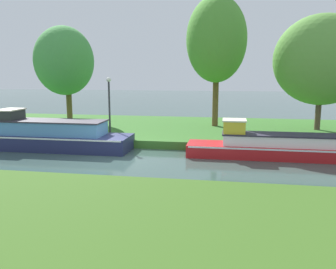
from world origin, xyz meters
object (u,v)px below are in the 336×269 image
Objects in this scene: red_barge at (298,147)px; willow_tree_left at (65,61)px; mooring_post_near at (22,129)px; navy_narrowboat at (50,136)px; willow_tree_centre at (217,40)px; willow_tree_right at (322,60)px; lamp_post at (109,100)px.

red_barge is 1.55× the size of willow_tree_left.
willow_tree_left reaches higher than mooring_post_near.
willow_tree_centre is (7.88, 5.96, 5.04)m from navy_narrowboat.
willow_tree_centre is 1.18× the size of willow_tree_right.
willow_tree_left is 9.80× the size of mooring_post_near.
navy_narrowboat is 7.82m from willow_tree_left.
willow_tree_right reaches higher than willow_tree_left.
navy_narrowboat is 2.59× the size of lamp_post.
willow_tree_left is 0.96× the size of willow_tree_right.
willow_tree_right is (16.10, -0.55, -0.05)m from willow_tree_left.
red_barge is at bearing -24.80° from willow_tree_left.
willow_tree_left is at bearing 89.40° from mooring_post_near.
willow_tree_centre is 12.04× the size of mooring_post_near.
red_barge is at bearing -4.75° from mooring_post_near.
willow_tree_left is at bearing 178.05° from willow_tree_right.
red_barge is 15.21× the size of mooring_post_near.
willow_tree_right reaches higher than mooring_post_near.
navy_narrowboat is 12.30× the size of mooring_post_near.
mooring_post_near is (-4.65, -0.83, -1.61)m from lamp_post.
lamp_post is at bearing 167.96° from red_barge.
willow_tree_right reaches higher than navy_narrowboat.
red_barge is at bearing -0.00° from navy_narrowboat.
navy_narrowboat is at bearing -27.75° from mooring_post_near.
lamp_post is (2.44, 2.00, 1.69)m from navy_narrowboat.
lamp_post is (4.60, -4.45, -2.18)m from willow_tree_left.
navy_narrowboat is 1.26× the size of willow_tree_left.
willow_tree_left is 6.76m from lamp_post.
willow_tree_right is 12.33m from lamp_post.
mooring_post_near is (-14.01, 1.16, 0.22)m from red_barge.
willow_tree_left is 0.81× the size of willow_tree_centre.
red_barge reaches higher than mooring_post_near.
willow_tree_right is 10.20× the size of mooring_post_near.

